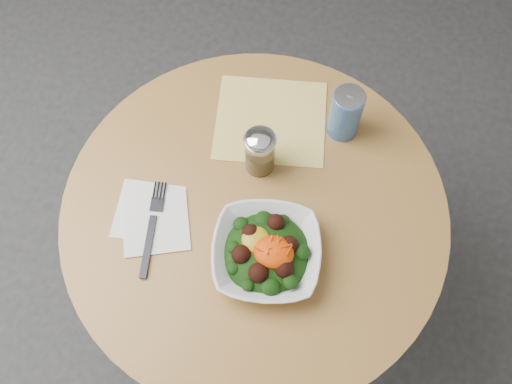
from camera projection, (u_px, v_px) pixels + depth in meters
The scene contains 8 objects.
ground at pixel (255, 294), 2.00m from camera, with size 6.00×6.00×0.00m, color #2D2D2F.
table at pixel (255, 239), 1.50m from camera, with size 0.90×0.90×0.75m.
cloth_napkin at pixel (271, 120), 1.42m from camera, with size 0.27×0.25×0.00m, color yellow.
paper_napkins at pixel (152, 217), 1.31m from camera, with size 0.20×0.20×0.00m.
salad_bowl at pixel (267, 253), 1.24m from camera, with size 0.27×0.27×0.09m.
fork at pixel (153, 225), 1.29m from camera, with size 0.05×0.24×0.00m.
spice_shaker at pixel (260, 152), 1.31m from camera, with size 0.07×0.07×0.13m.
beverage_can at pixel (346, 113), 1.34m from camera, with size 0.08×0.08×0.15m.
Camera 1 is at (0.11, -0.51, 1.96)m, focal length 40.00 mm.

